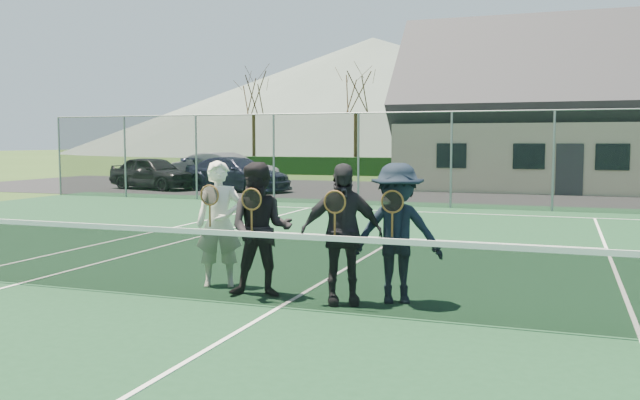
% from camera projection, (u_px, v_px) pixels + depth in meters
% --- Properties ---
extents(ground, '(220.00, 220.00, 0.00)m').
position_uv_depth(ground, '(476.00, 193.00, 27.19)').
color(ground, '#2B4819').
rests_on(ground, ground).
extents(court_surface, '(30.00, 30.00, 0.02)m').
position_uv_depth(court_surface, '(279.00, 309.00, 8.44)').
color(court_surface, '#14381E').
rests_on(court_surface, ground).
extents(tarmac_carpark, '(40.00, 12.00, 0.01)m').
position_uv_depth(tarmac_carpark, '(379.00, 191.00, 28.54)').
color(tarmac_carpark, black).
rests_on(tarmac_carpark, ground).
extents(hedge_row, '(40.00, 1.20, 1.10)m').
position_uv_depth(hedge_row, '(502.00, 168.00, 38.39)').
color(hedge_row, black).
rests_on(hedge_row, ground).
extents(hill_west, '(110.00, 110.00, 18.00)m').
position_uv_depth(hill_west, '(373.00, 96.00, 105.14)').
color(hill_west, '#57685C').
rests_on(hill_west, ground).
extents(car_a, '(4.53, 2.67, 1.44)m').
position_uv_depth(car_a, '(153.00, 173.00, 29.29)').
color(car_a, black).
rests_on(car_a, ground).
extents(car_b, '(4.97, 2.27, 1.58)m').
position_uv_depth(car_b, '(226.00, 171.00, 29.85)').
color(car_b, '#999BA1').
rests_on(car_b, ground).
extents(car_c, '(5.24, 3.09, 1.43)m').
position_uv_depth(car_c, '(237.00, 174.00, 28.22)').
color(car_c, '#181B31').
rests_on(car_c, ground).
extents(court_markings, '(11.03, 23.83, 0.01)m').
position_uv_depth(court_markings, '(279.00, 307.00, 8.44)').
color(court_markings, white).
rests_on(court_markings, court_surface).
extents(tennis_net, '(11.68, 0.08, 1.10)m').
position_uv_depth(tennis_net, '(279.00, 267.00, 8.40)').
color(tennis_net, slate).
rests_on(tennis_net, ground).
extents(perimeter_fence, '(30.07, 0.07, 3.02)m').
position_uv_depth(perimeter_fence, '(451.00, 159.00, 20.96)').
color(perimeter_fence, slate).
rests_on(perimeter_fence, ground).
extents(clubhouse, '(15.60, 8.20, 7.70)m').
position_uv_depth(clubhouse, '(583.00, 97.00, 29.23)').
color(clubhouse, beige).
rests_on(clubhouse, ground).
extents(tree_a, '(3.20, 3.20, 7.77)m').
position_uv_depth(tree_a, '(253.00, 84.00, 44.27)').
color(tree_a, '#3A2815').
rests_on(tree_a, ground).
extents(tree_b, '(3.20, 3.20, 7.77)m').
position_uv_depth(tree_b, '(356.00, 81.00, 41.91)').
color(tree_b, '#352413').
rests_on(tree_b, ground).
extents(tree_c, '(3.20, 3.20, 7.77)m').
position_uv_depth(tree_c, '(542.00, 75.00, 38.19)').
color(tree_c, '#372214').
rests_on(tree_c, ground).
extents(player_a, '(0.78, 0.66, 1.80)m').
position_uv_depth(player_a, '(219.00, 224.00, 9.64)').
color(player_a, white).
rests_on(player_a, court_surface).
extents(player_b, '(1.03, 0.89, 1.80)m').
position_uv_depth(player_b, '(261.00, 230.00, 9.01)').
color(player_b, black).
rests_on(player_b, court_surface).
extents(player_c, '(1.14, 0.83, 1.80)m').
position_uv_depth(player_c, '(341.00, 234.00, 8.61)').
color(player_c, black).
rests_on(player_c, court_surface).
extents(player_d, '(1.32, 1.01, 1.80)m').
position_uv_depth(player_d, '(397.00, 233.00, 8.65)').
color(player_d, black).
rests_on(player_d, court_surface).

